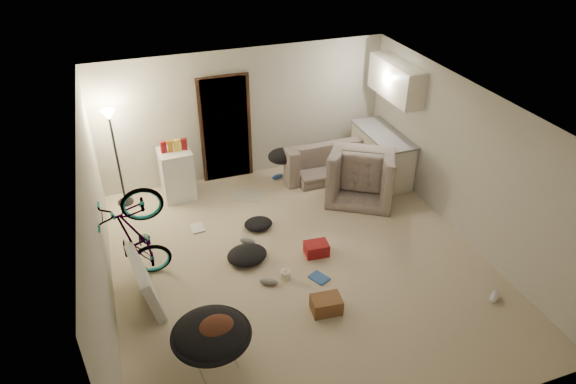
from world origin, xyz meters
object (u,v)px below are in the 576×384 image
object	(u,v)px
sofa	(328,160)
juicer	(285,274)
drink_case_a	(326,305)
kitchen_counter	(382,156)
armchair	(362,175)
bicycle	(140,256)
tv_box	(145,281)
drink_case_b	(316,249)
mini_fridge	(177,174)
saucer_chair	(212,340)
floor_lamp	(113,138)

from	to	relation	value
sofa	juicer	distance (m)	3.28
drink_case_a	sofa	bearing A→B (deg)	71.97
sofa	kitchen_counter	bearing A→B (deg)	154.30
kitchen_counter	drink_case_a	bearing A→B (deg)	-128.68
drink_case_a	juicer	xyz separation A→B (m)	(-0.31, 0.80, -0.03)
armchair	drink_case_a	distance (m)	3.21
drink_case_a	bicycle	bearing A→B (deg)	152.17
sofa	drink_case_a	bearing A→B (deg)	66.69
sofa	tv_box	size ratio (longest dim) A/B	1.76
sofa	bicycle	world-z (taller)	bicycle
drink_case_b	sofa	bearing A→B (deg)	67.70
mini_fridge	drink_case_a	size ratio (longest dim) A/B	2.33
saucer_chair	drink_case_a	xyz separation A→B (m)	(1.64, 0.36, -0.29)
bicycle	drink_case_a	xyz separation A→B (m)	(2.28, -1.49, -0.32)
mini_fridge	tv_box	bearing A→B (deg)	-111.16
armchair	tv_box	xyz separation A→B (m)	(-4.10, -1.61, -0.02)
kitchen_counter	bicycle	distance (m)	4.98
tv_box	drink_case_a	bearing A→B (deg)	-31.61
drink_case_b	juicer	size ratio (longest dim) A/B	1.78
floor_lamp	juicer	xyz separation A→B (m)	(2.07, -2.91, -1.22)
floor_lamp	drink_case_a	size ratio (longest dim) A/B	4.47
kitchen_counter	sofa	distance (m)	1.05
drink_case_a	floor_lamp	bearing A→B (deg)	128.02
floor_lamp	kitchen_counter	bearing A→B (deg)	-7.66
sofa	saucer_chair	size ratio (longest dim) A/B	1.95
floor_lamp	kitchen_counter	world-z (taller)	floor_lamp
armchair	saucer_chair	size ratio (longest dim) A/B	1.20
mini_fridge	drink_case_a	bearing A→B (deg)	-71.40
bicycle	juicer	distance (m)	2.11
armchair	drink_case_a	world-z (taller)	armchair
kitchen_counter	sofa	xyz separation A→B (m)	(-0.93, 0.45, -0.17)
drink_case_a	drink_case_b	bearing A→B (deg)	79.50
sofa	juicer	xyz separation A→B (m)	(-1.83, -2.71, -0.19)
tv_box	drink_case_b	distance (m)	2.63
floor_lamp	drink_case_b	bearing A→B (deg)	-42.96
bicycle	mini_fridge	bearing A→B (deg)	-19.96
juicer	kitchen_counter	bearing A→B (deg)	39.30
floor_lamp	juicer	bearing A→B (deg)	-54.62
kitchen_counter	armchair	distance (m)	0.77
drink_case_a	juicer	world-z (taller)	drink_case_a
tv_box	drink_case_b	size ratio (longest dim) A/B	2.95
floor_lamp	saucer_chair	world-z (taller)	floor_lamp
sofa	drink_case_a	distance (m)	3.83
tv_box	juicer	xyz separation A→B (m)	(1.97, -0.22, -0.27)
mini_fridge	juicer	bearing A→B (deg)	-71.32
mini_fridge	saucer_chair	xyz separation A→B (m)	(-0.23, -3.97, -0.06)
armchair	kitchen_counter	bearing A→B (deg)	-113.57
floor_lamp	kitchen_counter	distance (m)	4.95
juicer	mini_fridge	bearing A→B (deg)	111.40
armchair	mini_fridge	xyz separation A→B (m)	(-3.23, 0.99, 0.09)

